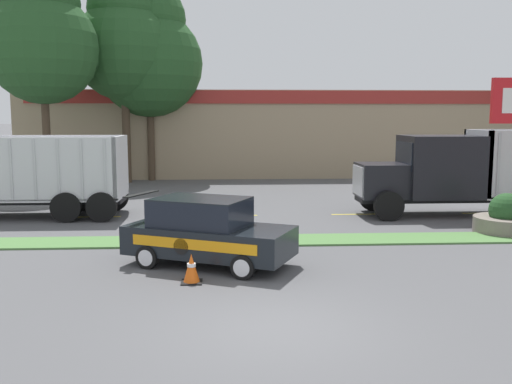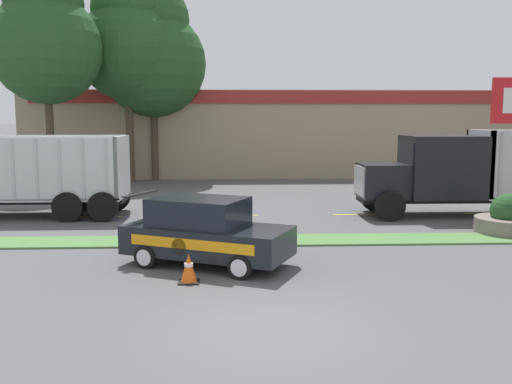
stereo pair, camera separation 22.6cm
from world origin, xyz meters
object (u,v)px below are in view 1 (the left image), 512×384
Objects in this scene: dump_truck_mid at (466,173)px; rally_car at (207,232)px; traffic_cone at (191,269)px; stone_planter at (506,219)px.

dump_truck_mid is 2.22× the size of rally_car.
rally_car is at bearing -144.38° from dump_truck_mid.
dump_truck_mid is 13.75m from traffic_cone.
stone_planter reaches higher than traffic_cone.
traffic_cone is (-10.31, -5.23, -0.13)m from stone_planter.
dump_truck_mid reaches higher than stone_planter.
traffic_cone is (-0.32, -1.63, -0.56)m from rally_car.
dump_truck_mid is at bearing 88.11° from stone_planter.
dump_truck_mid reaches higher than rally_car.
rally_car reaches higher than traffic_cone.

